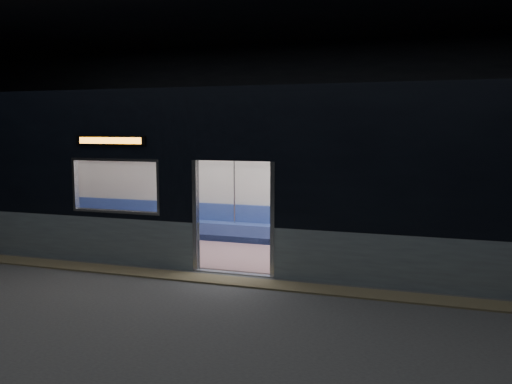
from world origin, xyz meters
The scene contains 7 objects.
station_floor centered at (0.00, 0.00, -0.01)m, with size 24.00×14.00×0.01m, color #47494C.
station_envelope centered at (0.00, 0.00, 3.66)m, with size 24.00×14.00×5.00m.
tactile_strip centered at (0.00, 0.55, 0.01)m, with size 22.80×0.50×0.03m, color #8C7F59.
metro_car centered at (0.00, 2.54, 1.85)m, with size 18.00×3.04×3.35m.
passenger centered at (4.26, 3.55, 0.79)m, with size 0.40×0.68×1.35m.
handbag centered at (4.28, 3.33, 0.67)m, with size 0.25×0.21×0.12m, color black.
transit_map centered at (4.10, 3.85, 1.47)m, with size 0.98×0.03×0.64m, color white.
Camera 1 is at (3.38, -7.89, 2.63)m, focal length 38.00 mm.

